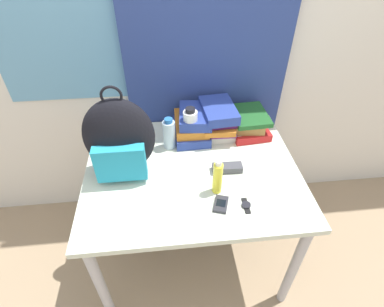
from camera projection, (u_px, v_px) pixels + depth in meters
wall_back at (181, 31)px, 1.59m from camera, size 6.00×0.06×2.50m
curtain_blue at (208, 34)px, 1.56m from camera, size 0.92×0.04×2.50m
desk at (192, 180)px, 1.59m from camera, size 1.08×0.87×0.74m
backpack at (119, 139)px, 1.40m from camera, size 0.33×0.20×0.47m
book_stack_left at (192, 124)px, 1.70m from camera, size 0.22×0.28×0.16m
book_stack_center at (219, 120)px, 1.70m from camera, size 0.22×0.28×0.19m
book_stack_right at (248, 123)px, 1.74m from camera, size 0.23×0.28×0.12m
water_bottle at (169, 134)px, 1.61m from camera, size 0.07×0.07×0.18m
sports_bottle at (190, 128)px, 1.61m from camera, size 0.08×0.08×0.23m
sunscreen_bottle at (218, 177)px, 1.36m from camera, size 0.04×0.04×0.19m
cell_phone at (221, 204)px, 1.34m from camera, size 0.09×0.11×0.02m
sunglasses_case at (227, 168)px, 1.51m from camera, size 0.15×0.06×0.04m
wristwatch at (246, 205)px, 1.34m from camera, size 0.04×0.09×0.01m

